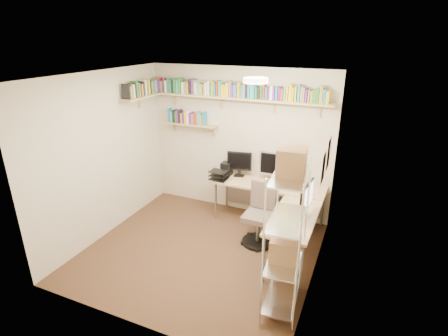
% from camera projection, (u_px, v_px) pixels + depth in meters
% --- Properties ---
extents(ground, '(3.20, 3.20, 0.00)m').
position_uv_depth(ground, '(200.00, 251.00, 5.11)').
color(ground, '#3F2D1B').
rests_on(ground, ground).
extents(room_shell, '(3.24, 3.04, 2.52)m').
position_uv_depth(room_shell, '(198.00, 151.00, 4.55)').
color(room_shell, beige).
rests_on(room_shell, ground).
extents(wall_shelves, '(3.12, 1.09, 0.80)m').
position_uv_depth(wall_shelves, '(210.00, 96.00, 5.65)').
color(wall_shelves, tan).
rests_on(wall_shelves, ground).
extents(corner_desk, '(1.86, 1.81, 1.21)m').
position_uv_depth(corner_desk, '(268.00, 190.00, 5.44)').
color(corner_desk, tan).
rests_on(corner_desk, ground).
extents(office_chair, '(0.50, 0.51, 0.95)m').
position_uv_depth(office_chair, '(260.00, 218.00, 5.21)').
color(office_chair, black).
rests_on(office_chair, ground).
extents(wire_rack, '(0.43, 0.78, 1.93)m').
position_uv_depth(wire_rack, '(287.00, 219.00, 3.70)').
color(wire_rack, silver).
rests_on(wire_rack, ground).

